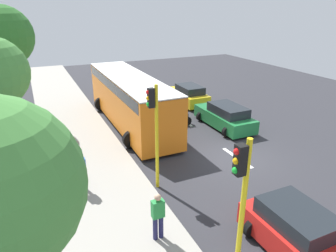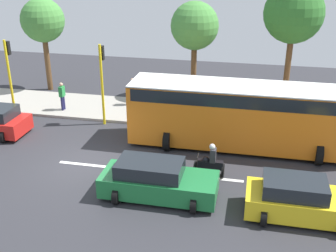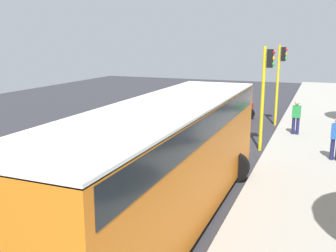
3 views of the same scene
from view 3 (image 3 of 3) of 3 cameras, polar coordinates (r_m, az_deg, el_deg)
ground_plane at (r=17.95m, az=-2.05°, el=-2.82°), size 40.00×60.00×0.10m
sidewalk at (r=16.47m, az=20.88°, el=-4.66°), size 4.00×60.00×0.15m
lane_stripe_north at (r=12.97m, az=-13.04°, el=-9.08°), size 0.20×2.40×0.01m
lane_stripe_mid at (r=17.94m, az=-2.05°, el=-2.65°), size 0.20×2.40×0.01m
lane_stripe_south at (r=23.39m, az=3.94°, el=0.95°), size 0.20×2.40×0.01m
lane_stripe_far_south at (r=29.07m, az=7.63°, el=3.17°), size 0.20×2.40×0.01m
car_red at (r=22.83m, az=9.40°, el=2.32°), size 2.30×4.01×1.52m
car_green at (r=15.43m, az=-14.30°, el=-2.88°), size 2.24×4.56×1.52m
city_bus at (r=10.03m, az=-0.34°, el=-4.10°), size 3.20×11.00×3.16m
motorcycle at (r=12.86m, az=-11.68°, el=-6.19°), size 0.60×1.30×1.53m
pedestrian_near_signal at (r=19.98m, az=18.56°, el=1.37°), size 0.40×0.24×1.69m
pedestrian_by_tree at (r=16.19m, az=23.78°, el=-1.58°), size 0.40×0.24×1.69m
traffic_light_corner at (r=16.80m, az=14.33°, el=6.08°), size 0.49×0.24×4.50m
traffic_light_midblock at (r=22.26m, az=16.33°, el=7.49°), size 0.49×0.24×4.50m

